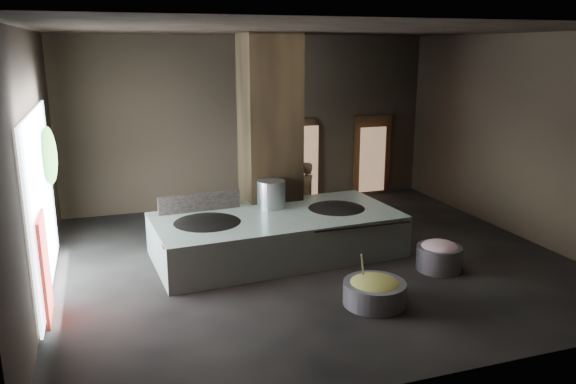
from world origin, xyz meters
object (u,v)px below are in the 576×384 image
object	(u,v)px
wok_left	(208,228)
meat_basin	(439,258)
cook	(305,195)
hearth_platform	(277,235)
wok_right	(336,213)
veg_basin	(374,293)
stock_pot	(271,195)

from	to	relation	value
wok_left	meat_basin	xyz separation A→B (m)	(4.17, -1.74, -0.51)
wok_left	cook	world-z (taller)	cook
hearth_platform	cook	size ratio (longest dim) A/B	3.16
wok_right	veg_basin	bearing A→B (deg)	-100.31
wok_right	cook	size ratio (longest dim) A/B	0.93
meat_basin	wok_right	bearing A→B (deg)	126.64
meat_basin	hearth_platform	bearing A→B (deg)	146.62
cook	hearth_platform	bearing A→B (deg)	25.57
stock_pot	hearth_platform	bearing A→B (deg)	-95.19
hearth_platform	wok_right	world-z (taller)	wok_right
wok_left	cook	bearing A→B (deg)	31.65
hearth_platform	stock_pot	xyz separation A→B (m)	(0.05, 0.55, 0.70)
wok_right	stock_pot	xyz separation A→B (m)	(-1.30, 0.50, 0.38)
stock_pot	meat_basin	xyz separation A→B (m)	(2.67, -2.34, -0.89)
hearth_platform	meat_basin	world-z (taller)	hearth_platform
wok_left	wok_right	bearing A→B (deg)	2.05
hearth_platform	wok_left	world-z (taller)	wok_left
stock_pot	meat_basin	size ratio (longest dim) A/B	0.75
meat_basin	wok_left	bearing A→B (deg)	157.33
wok_right	meat_basin	size ratio (longest dim) A/B	1.69
meat_basin	veg_basin	bearing A→B (deg)	-153.01
wok_left	meat_basin	bearing A→B (deg)	-22.67
wok_right	veg_basin	distance (m)	2.90
hearth_platform	wok_left	bearing A→B (deg)	178.25
wok_left	veg_basin	world-z (taller)	wok_left
stock_pot	veg_basin	world-z (taller)	stock_pot
hearth_platform	cook	xyz separation A→B (m)	(1.21, 1.59, 0.35)
cook	meat_basin	distance (m)	3.74
veg_basin	stock_pot	bearing A→B (deg)	103.48
wok_left	stock_pot	distance (m)	1.66
stock_pot	wok_left	bearing A→B (deg)	-158.20
wok_right	veg_basin	size ratio (longest dim) A/B	1.38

